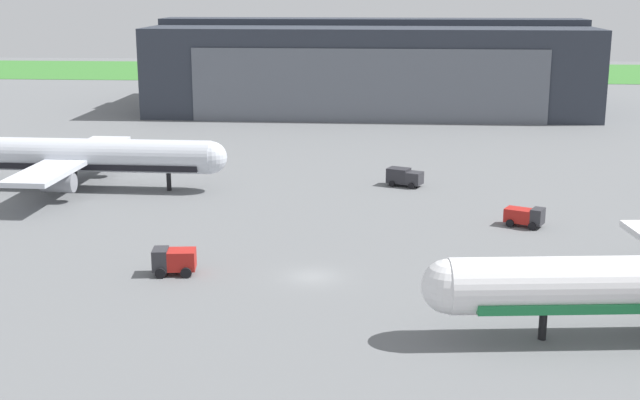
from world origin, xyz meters
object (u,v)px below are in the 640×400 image
object	(u,v)px
airliner_far_left	(78,156)
stair_truck	(174,260)
maintenance_hangar	(371,66)
baggage_tug	(525,216)
fuel_bowser	(404,177)

from	to	relation	value
airliner_far_left	stair_truck	world-z (taller)	airliner_far_left
maintenance_hangar	baggage_tug	size ratio (longest dim) A/B	19.64
airliner_far_left	fuel_bowser	xyz separation A→B (m)	(39.24, 4.33, -2.79)
maintenance_hangar	fuel_bowser	size ratio (longest dim) A/B	17.79
maintenance_hangar	fuel_bowser	distance (m)	71.06
baggage_tug	maintenance_hangar	bearing A→B (deg)	101.30
stair_truck	baggage_tug	distance (m)	36.55
fuel_bowser	airliner_far_left	bearing A→B (deg)	-173.70
maintenance_hangar	baggage_tug	bearing A→B (deg)	-78.70
maintenance_hangar	airliner_far_left	distance (m)	82.13
baggage_tug	fuel_bowser	bearing A→B (deg)	124.44
maintenance_hangar	baggage_tug	distance (m)	89.93
fuel_bowser	maintenance_hangar	bearing A→B (deg)	94.56
stair_truck	fuel_bowser	size ratio (longest dim) A/B	0.81
maintenance_hangar	airliner_far_left	xyz separation A→B (m)	(-33.62, -74.81, -4.39)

